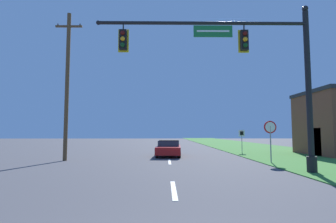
{
  "coord_description": "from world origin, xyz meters",
  "views": [
    {
      "loc": [
        -0.28,
        -2.53,
        1.82
      ],
      "look_at": [
        0.0,
        22.81,
        3.88
      ],
      "focal_mm": 28.0,
      "sensor_mm": 36.0,
      "label": 1
    }
  ],
  "objects_px": {
    "car_ahead": "(169,148)",
    "utility_pole_near": "(67,83)",
    "route_sign_post": "(242,136)",
    "stop_sign": "(270,132)",
    "signal_mast": "(255,69)"
  },
  "relations": [
    {
      "from": "signal_mast",
      "to": "stop_sign",
      "type": "distance_m",
      "value": 5.37
    },
    {
      "from": "car_ahead",
      "to": "stop_sign",
      "type": "distance_m",
      "value": 7.87
    },
    {
      "from": "car_ahead",
      "to": "utility_pole_near",
      "type": "xyz_separation_m",
      "value": [
        -6.84,
        -3.34,
        4.52
      ]
    },
    {
      "from": "car_ahead",
      "to": "utility_pole_near",
      "type": "relative_size",
      "value": 0.46
    },
    {
      "from": "stop_sign",
      "to": "utility_pole_near",
      "type": "bearing_deg",
      "value": 173.62
    },
    {
      "from": "car_ahead",
      "to": "route_sign_post",
      "type": "xyz_separation_m",
      "value": [
        6.63,
        2.93,
        0.92
      ]
    },
    {
      "from": "car_ahead",
      "to": "stop_sign",
      "type": "relative_size",
      "value": 1.83
    },
    {
      "from": "signal_mast",
      "to": "route_sign_post",
      "type": "bearing_deg",
      "value": 76.91
    },
    {
      "from": "route_sign_post",
      "to": "car_ahead",
      "type": "bearing_deg",
      "value": -156.15
    },
    {
      "from": "signal_mast",
      "to": "stop_sign",
      "type": "height_order",
      "value": "signal_mast"
    },
    {
      "from": "stop_sign",
      "to": "signal_mast",
      "type": "bearing_deg",
      "value": -119.25
    },
    {
      "from": "stop_sign",
      "to": "route_sign_post",
      "type": "height_order",
      "value": "stop_sign"
    },
    {
      "from": "signal_mast",
      "to": "car_ahead",
      "type": "height_order",
      "value": "signal_mast"
    },
    {
      "from": "utility_pole_near",
      "to": "route_sign_post",
      "type": "bearing_deg",
      "value": 24.97
    },
    {
      "from": "signal_mast",
      "to": "utility_pole_near",
      "type": "xyz_separation_m",
      "value": [
        -10.76,
        5.37,
        0.33
      ]
    }
  ]
}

